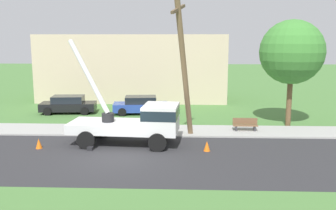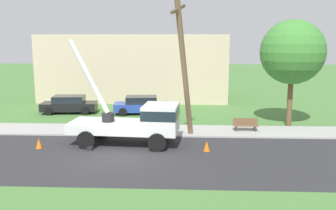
{
  "view_description": "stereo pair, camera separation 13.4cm",
  "coord_description": "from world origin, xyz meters",
  "px_view_note": "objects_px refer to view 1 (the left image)",
  "views": [
    {
      "loc": [
        3.33,
        -18.34,
        6.01
      ],
      "look_at": [
        2.44,
        3.07,
        2.2
      ],
      "focal_mm": 40.01,
      "sensor_mm": 36.0,
      "label": 1
    },
    {
      "loc": [
        3.46,
        -18.33,
        6.01
      ],
      "look_at": [
        2.44,
        3.07,
        2.2
      ],
      "focal_mm": 40.01,
      "sensor_mm": 36.0,
      "label": 2
    }
  ],
  "objects_px": {
    "utility_truck": "(139,121)",
    "park_bench": "(245,125)",
    "traffic_cone_ahead": "(207,146)",
    "traffic_cone_behind": "(39,144)",
    "parked_sedan_blue": "(141,105)",
    "leaning_utility_pole": "(184,65)",
    "roadside_tree_near": "(292,52)",
    "parked_sedan_black": "(68,104)"
  },
  "relations": [
    {
      "from": "utility_truck",
      "to": "park_bench",
      "type": "relative_size",
      "value": 4.21
    },
    {
      "from": "park_bench",
      "to": "traffic_cone_ahead",
      "type": "bearing_deg",
      "value": -122.33
    },
    {
      "from": "traffic_cone_behind",
      "to": "park_bench",
      "type": "height_order",
      "value": "park_bench"
    },
    {
      "from": "traffic_cone_ahead",
      "to": "parked_sedan_blue",
      "type": "height_order",
      "value": "parked_sedan_blue"
    },
    {
      "from": "leaning_utility_pole",
      "to": "roadside_tree_near",
      "type": "relative_size",
      "value": 1.2
    },
    {
      "from": "utility_truck",
      "to": "roadside_tree_near",
      "type": "distance_m",
      "value": 11.74
    },
    {
      "from": "parked_sedan_black",
      "to": "parked_sedan_blue",
      "type": "height_order",
      "value": "same"
    },
    {
      "from": "utility_truck",
      "to": "park_bench",
      "type": "distance_m",
      "value": 7.39
    },
    {
      "from": "traffic_cone_behind",
      "to": "parked_sedan_black",
      "type": "height_order",
      "value": "parked_sedan_black"
    },
    {
      "from": "traffic_cone_ahead",
      "to": "leaning_utility_pole",
      "type": "bearing_deg",
      "value": 119.44
    },
    {
      "from": "leaning_utility_pole",
      "to": "parked_sedan_blue",
      "type": "distance_m",
      "value": 9.33
    },
    {
      "from": "traffic_cone_behind",
      "to": "parked_sedan_black",
      "type": "relative_size",
      "value": 0.12
    },
    {
      "from": "leaning_utility_pole",
      "to": "parked_sedan_black",
      "type": "height_order",
      "value": "leaning_utility_pole"
    },
    {
      "from": "utility_truck",
      "to": "traffic_cone_behind",
      "type": "relative_size",
      "value": 12.04
    },
    {
      "from": "parked_sedan_black",
      "to": "traffic_cone_ahead",
      "type": "bearing_deg",
      "value": -43.33
    },
    {
      "from": "utility_truck",
      "to": "parked_sedan_black",
      "type": "height_order",
      "value": "utility_truck"
    },
    {
      "from": "traffic_cone_ahead",
      "to": "traffic_cone_behind",
      "type": "relative_size",
      "value": 1.0
    },
    {
      "from": "parked_sedan_black",
      "to": "traffic_cone_behind",
      "type": "bearing_deg",
      "value": -82.01
    },
    {
      "from": "utility_truck",
      "to": "traffic_cone_behind",
      "type": "distance_m",
      "value": 5.66
    },
    {
      "from": "traffic_cone_ahead",
      "to": "parked_sedan_black",
      "type": "height_order",
      "value": "parked_sedan_black"
    },
    {
      "from": "leaning_utility_pole",
      "to": "traffic_cone_ahead",
      "type": "xyz_separation_m",
      "value": [
        1.29,
        -2.28,
        -4.2
      ]
    },
    {
      "from": "roadside_tree_near",
      "to": "traffic_cone_ahead",
      "type": "bearing_deg",
      "value": -133.89
    },
    {
      "from": "parked_sedan_black",
      "to": "park_bench",
      "type": "height_order",
      "value": "parked_sedan_black"
    },
    {
      "from": "leaning_utility_pole",
      "to": "roadside_tree_near",
      "type": "height_order",
      "value": "leaning_utility_pole"
    },
    {
      "from": "parked_sedan_black",
      "to": "leaning_utility_pole",
      "type": "bearing_deg",
      "value": -39.7
    },
    {
      "from": "leaning_utility_pole",
      "to": "park_bench",
      "type": "height_order",
      "value": "leaning_utility_pole"
    },
    {
      "from": "traffic_cone_ahead",
      "to": "parked_sedan_black",
      "type": "relative_size",
      "value": 0.12
    },
    {
      "from": "roadside_tree_near",
      "to": "utility_truck",
      "type": "bearing_deg",
      "value": -152.49
    },
    {
      "from": "utility_truck",
      "to": "park_bench",
      "type": "xyz_separation_m",
      "value": [
        6.59,
        3.21,
        -0.95
      ]
    },
    {
      "from": "utility_truck",
      "to": "traffic_cone_ahead",
      "type": "relative_size",
      "value": 12.04
    },
    {
      "from": "leaning_utility_pole",
      "to": "utility_truck",
      "type": "bearing_deg",
      "value": -155.88
    },
    {
      "from": "utility_truck",
      "to": "parked_sedan_black",
      "type": "distance_m",
      "value": 11.3
    },
    {
      "from": "utility_truck",
      "to": "traffic_cone_ahead",
      "type": "xyz_separation_m",
      "value": [
        3.84,
        -1.13,
        -1.13
      ]
    },
    {
      "from": "parked_sedan_black",
      "to": "park_bench",
      "type": "xyz_separation_m",
      "value": [
        13.44,
        -5.75,
        -0.25
      ]
    },
    {
      "from": "utility_truck",
      "to": "traffic_cone_behind",
      "type": "bearing_deg",
      "value": -169.25
    },
    {
      "from": "leaning_utility_pole",
      "to": "traffic_cone_ahead",
      "type": "height_order",
      "value": "leaning_utility_pole"
    },
    {
      "from": "traffic_cone_ahead",
      "to": "parked_sedan_black",
      "type": "xyz_separation_m",
      "value": [
        -10.69,
        10.09,
        0.43
      ]
    },
    {
      "from": "traffic_cone_behind",
      "to": "parked_sedan_blue",
      "type": "distance_m",
      "value": 10.98
    },
    {
      "from": "leaning_utility_pole",
      "to": "parked_sedan_black",
      "type": "relative_size",
      "value": 1.92
    },
    {
      "from": "parked_sedan_black",
      "to": "roadside_tree_near",
      "type": "relative_size",
      "value": 0.62
    },
    {
      "from": "leaning_utility_pole",
      "to": "park_bench",
      "type": "xyz_separation_m",
      "value": [
        4.03,
        2.06,
        -4.02
      ]
    },
    {
      "from": "parked_sedan_black",
      "to": "parked_sedan_blue",
      "type": "bearing_deg",
      "value": -0.08
    }
  ]
}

